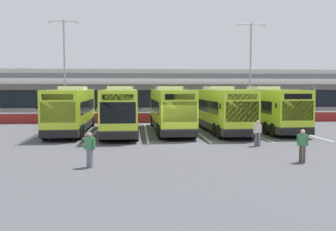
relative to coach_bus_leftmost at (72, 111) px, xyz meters
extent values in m
plane|color=#4C4C51|center=(8.20, -6.57, -1.79)|extent=(200.00, 200.00, 0.00)
cube|color=silver|center=(8.20, 20.43, 0.96)|extent=(70.00, 10.00, 5.50)
cube|color=#19232D|center=(8.20, 15.41, 0.51)|extent=(66.00, 0.08, 2.20)
cube|color=#4C4C51|center=(8.20, 15.40, 3.36)|extent=(68.00, 0.08, 0.60)
cube|color=beige|center=(8.20, 13.93, 2.41)|extent=(67.00, 3.00, 0.24)
cube|color=gray|center=(8.20, 20.43, 3.96)|extent=(70.00, 10.00, 0.50)
cylinder|color=#999999|center=(2.00, 12.73, 0.31)|extent=(0.20, 0.20, 4.20)
cylinder|color=#999999|center=(14.40, 12.73, 0.31)|extent=(0.20, 0.20, 4.20)
cylinder|color=#999999|center=(26.80, 12.73, 0.31)|extent=(0.20, 0.20, 4.20)
cube|color=maroon|center=(8.20, 7.93, -1.29)|extent=(60.00, 0.36, 1.00)
cube|color=#B2B2B2|center=(8.20, 7.93, -0.74)|extent=(60.00, 0.40, 0.10)
cube|color=#B7DB2D|center=(0.00, -0.04, 0.12)|extent=(2.82, 12.05, 3.19)
cube|color=#333333|center=(0.00, -0.04, -1.19)|extent=(2.84, 12.07, 0.56)
cube|color=black|center=(-0.01, 0.36, 0.36)|extent=(2.80, 9.66, 0.96)
cube|color=black|center=(0.14, -5.99, 0.26)|extent=(2.31, 0.15, 1.40)
cube|color=black|center=(0.14, -6.00, 1.26)|extent=(2.05, 0.13, 0.40)
cube|color=silver|center=(-0.02, 0.96, 1.85)|extent=(2.11, 2.85, 0.28)
cube|color=black|center=(0.14, -6.10, -1.24)|extent=(2.45, 0.22, 0.44)
cube|color=black|center=(1.58, -5.60, 0.61)|extent=(0.08, 0.12, 0.36)
cube|color=black|center=(-1.33, -5.67, 0.61)|extent=(0.08, 0.12, 0.36)
cylinder|color=black|center=(1.09, 4.59, -1.27)|extent=(0.34, 1.05, 1.04)
cylinder|color=black|center=(-1.30, 4.53, -1.27)|extent=(0.34, 1.05, 1.04)
cylinder|color=black|center=(1.27, -3.21, -1.27)|extent=(0.34, 1.05, 1.04)
cylinder|color=black|center=(-1.12, -3.26, -1.27)|extent=(0.34, 1.05, 1.04)
cylinder|color=black|center=(1.30, -4.61, -1.27)|extent=(0.34, 1.05, 1.04)
cylinder|color=black|center=(-1.09, -4.66, -1.27)|extent=(0.34, 1.05, 1.04)
cube|color=#B7DB2D|center=(4.01, -1.05, 0.12)|extent=(2.82, 12.05, 3.19)
cube|color=#333333|center=(4.01, -1.05, -1.19)|extent=(2.84, 12.07, 0.56)
cube|color=black|center=(4.00, -0.65, 0.36)|extent=(2.80, 9.66, 0.96)
cube|color=black|center=(4.14, -7.00, 0.26)|extent=(2.31, 0.15, 1.40)
cube|color=black|center=(4.14, -7.01, 1.26)|extent=(2.05, 0.13, 0.40)
cube|color=silver|center=(3.98, -0.05, 1.85)|extent=(2.11, 2.85, 0.28)
cube|color=black|center=(4.14, -7.11, -1.24)|extent=(2.45, 0.22, 0.44)
cube|color=black|center=(5.59, -6.61, 0.61)|extent=(0.08, 0.12, 0.36)
cube|color=black|center=(2.68, -6.68, 0.61)|extent=(0.08, 0.12, 0.36)
cylinder|color=black|center=(5.10, 3.58, -1.27)|extent=(0.34, 1.05, 1.04)
cylinder|color=black|center=(2.71, 3.52, -1.27)|extent=(0.34, 1.05, 1.04)
cylinder|color=black|center=(5.27, -4.22, -1.27)|extent=(0.34, 1.05, 1.04)
cylinder|color=black|center=(2.88, -4.27, -1.27)|extent=(0.34, 1.05, 1.04)
cylinder|color=black|center=(5.30, -5.62, -1.27)|extent=(0.34, 1.05, 1.04)
cylinder|color=black|center=(2.91, -5.67, -1.27)|extent=(0.34, 1.05, 1.04)
cube|color=#B7DB2D|center=(8.12, -0.25, 0.12)|extent=(2.82, 12.05, 3.19)
cube|color=#333333|center=(8.12, -0.25, -1.19)|extent=(2.84, 12.07, 0.56)
cube|color=black|center=(8.11, 0.15, 0.36)|extent=(2.80, 9.66, 0.96)
cube|color=black|center=(8.25, -6.20, 0.26)|extent=(2.31, 0.15, 1.40)
cube|color=black|center=(8.25, -6.21, 1.26)|extent=(2.05, 0.13, 0.40)
cube|color=silver|center=(8.10, 0.75, 1.85)|extent=(2.11, 2.85, 0.28)
cube|color=black|center=(8.26, -6.31, -1.24)|extent=(2.45, 0.22, 0.44)
cube|color=black|center=(9.70, -5.81, 0.61)|extent=(0.08, 0.12, 0.36)
cube|color=black|center=(6.79, -5.88, 0.61)|extent=(0.08, 0.12, 0.36)
cylinder|color=black|center=(9.21, 4.38, -1.27)|extent=(0.34, 1.05, 1.04)
cylinder|color=black|center=(6.82, 4.32, -1.27)|extent=(0.34, 1.05, 1.04)
cylinder|color=black|center=(9.39, -3.42, -1.27)|extent=(0.34, 1.05, 1.04)
cylinder|color=black|center=(7.00, -3.47, -1.27)|extent=(0.34, 1.05, 1.04)
cylinder|color=black|center=(9.42, -4.82, -1.27)|extent=(0.34, 1.05, 1.04)
cylinder|color=black|center=(7.03, -4.87, -1.27)|extent=(0.34, 1.05, 1.04)
cube|color=#B7DB2D|center=(12.34, -0.51, 0.12)|extent=(2.82, 12.05, 3.19)
cube|color=#333333|center=(12.34, -0.51, -1.19)|extent=(2.84, 12.07, 0.56)
cube|color=black|center=(12.34, -0.11, 0.36)|extent=(2.80, 9.66, 0.96)
cube|color=black|center=(12.48, -6.46, 0.26)|extent=(2.31, 0.15, 1.40)
cube|color=black|center=(12.48, -6.47, 1.26)|extent=(2.05, 0.13, 0.40)
cube|color=silver|center=(12.32, 0.49, 1.85)|extent=(2.11, 2.85, 0.28)
cube|color=black|center=(12.48, -6.57, -1.24)|extent=(2.45, 0.22, 0.44)
cube|color=black|center=(13.93, -6.07, 0.61)|extent=(0.08, 0.12, 0.36)
cube|color=black|center=(11.02, -6.14, 0.61)|extent=(0.08, 0.12, 0.36)
cylinder|color=black|center=(13.44, 4.12, -1.27)|extent=(0.34, 1.05, 1.04)
cylinder|color=black|center=(11.05, 4.06, -1.27)|extent=(0.34, 1.05, 1.04)
cylinder|color=black|center=(13.61, -3.68, -1.27)|extent=(0.34, 1.05, 1.04)
cylinder|color=black|center=(11.22, -3.73, -1.27)|extent=(0.34, 1.05, 1.04)
cylinder|color=black|center=(13.64, -5.08, -1.27)|extent=(0.34, 1.05, 1.04)
cylinder|color=black|center=(11.25, -5.13, -1.27)|extent=(0.34, 1.05, 1.04)
cube|color=#B7DB2D|center=(16.54, 0.21, 0.12)|extent=(2.82, 12.05, 3.19)
cube|color=#333333|center=(16.54, 0.21, -1.19)|extent=(2.84, 12.07, 0.56)
cube|color=black|center=(16.53, 0.61, 0.36)|extent=(2.80, 9.66, 0.96)
cube|color=black|center=(16.67, -5.74, 0.26)|extent=(2.31, 0.15, 1.40)
cube|color=black|center=(16.67, -5.75, 1.26)|extent=(2.05, 0.13, 0.40)
cube|color=silver|center=(16.52, 1.21, 1.85)|extent=(2.11, 2.85, 0.28)
cube|color=black|center=(16.67, -5.85, -1.24)|extent=(2.45, 0.22, 0.44)
cube|color=black|center=(18.12, -5.36, 0.61)|extent=(0.08, 0.12, 0.36)
cube|color=black|center=(15.21, -5.43, 0.61)|extent=(0.08, 0.12, 0.36)
cylinder|color=black|center=(17.63, 4.83, -1.27)|extent=(0.34, 1.05, 1.04)
cylinder|color=black|center=(15.24, 4.78, -1.27)|extent=(0.34, 1.05, 1.04)
cylinder|color=black|center=(17.81, -2.97, -1.27)|extent=(0.34, 1.05, 1.04)
cylinder|color=black|center=(15.42, -3.02, -1.27)|extent=(0.34, 1.05, 1.04)
cylinder|color=black|center=(17.84, -4.37, -1.27)|extent=(0.34, 1.05, 1.04)
cylinder|color=black|center=(15.45, -4.42, -1.27)|extent=(0.34, 1.05, 1.04)
cube|color=silver|center=(-2.30, -0.57, -1.78)|extent=(0.14, 13.00, 0.01)
cube|color=silver|center=(1.90, -0.57, -1.78)|extent=(0.14, 13.00, 0.01)
cube|color=silver|center=(6.10, -0.57, -1.78)|extent=(0.14, 13.00, 0.01)
cube|color=silver|center=(10.30, -0.57, -1.78)|extent=(0.14, 13.00, 0.01)
cube|color=silver|center=(14.50, -0.57, -1.78)|extent=(0.14, 13.00, 0.01)
cube|color=silver|center=(18.70, -0.57, -1.78)|extent=(0.14, 13.00, 0.01)
cube|color=slate|center=(12.81, -8.41, -1.37)|extent=(0.17, 0.20, 0.84)
cube|color=slate|center=(12.99, -8.50, -1.37)|extent=(0.17, 0.20, 0.84)
cube|color=silver|center=(12.90, -8.45, -0.67)|extent=(0.37, 0.27, 0.56)
cube|color=silver|center=(12.68, -8.49, -0.69)|extent=(0.11, 0.11, 0.54)
cube|color=silver|center=(13.12, -8.42, -0.69)|extent=(0.11, 0.11, 0.54)
sphere|color=tan|center=(12.90, -8.45, -0.28)|extent=(0.22, 0.22, 0.22)
cube|color=black|center=(12.61, -8.48, -1.16)|extent=(0.17, 0.30, 0.22)
cylinder|color=black|center=(12.61, -8.48, -0.98)|extent=(0.02, 0.02, 0.16)
cube|color=slate|center=(3.15, -13.88, -1.37)|extent=(0.20, 0.22, 0.84)
cube|color=slate|center=(3.26, -14.05, -1.37)|extent=(0.20, 0.22, 0.84)
cube|color=#387F4C|center=(3.21, -13.96, -0.67)|extent=(0.40, 0.33, 0.56)
cube|color=#387F4C|center=(3.00, -13.88, -0.69)|extent=(0.12, 0.13, 0.54)
cube|color=#387F4C|center=(3.41, -14.04, -0.69)|extent=(0.12, 0.13, 0.54)
sphere|color=tan|center=(3.21, -13.96, -0.28)|extent=(0.22, 0.22, 0.22)
cube|color=#4C4238|center=(13.43, -13.54, -1.37)|extent=(0.20, 0.22, 0.84)
cube|color=#4C4238|center=(13.52, -13.72, -1.37)|extent=(0.20, 0.22, 0.84)
cube|color=#387F4C|center=(13.47, -13.63, -0.67)|extent=(0.40, 0.35, 0.56)
cube|color=#387F4C|center=(13.28, -13.53, -0.69)|extent=(0.12, 0.13, 0.54)
cube|color=#387F4C|center=(13.67, -13.73, -0.69)|extent=(0.12, 0.13, 0.54)
sphere|color=#DBB293|center=(13.47, -13.63, -0.28)|extent=(0.22, 0.22, 0.22)
cylinder|color=#9E9EA3|center=(-2.52, 10.47, 3.71)|extent=(0.20, 0.20, 11.00)
cylinder|color=#9E9EA3|center=(-2.52, 10.47, 9.06)|extent=(2.80, 0.10, 0.10)
cube|color=silver|center=(-3.92, 10.47, 8.96)|extent=(0.44, 0.28, 0.20)
cube|color=silver|center=(-1.12, 10.47, 8.96)|extent=(0.44, 0.28, 0.20)
cylinder|color=#9E9EA3|center=(18.29, 10.80, 3.71)|extent=(0.20, 0.20, 11.00)
cylinder|color=#9E9EA3|center=(18.29, 10.80, 9.06)|extent=(2.80, 0.10, 0.10)
cube|color=silver|center=(16.89, 10.80, 8.96)|extent=(0.44, 0.28, 0.20)
cube|color=silver|center=(19.69, 10.80, 8.96)|extent=(0.44, 0.28, 0.20)
camera|label=1|loc=(5.43, -31.14, 1.87)|focal=39.84mm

